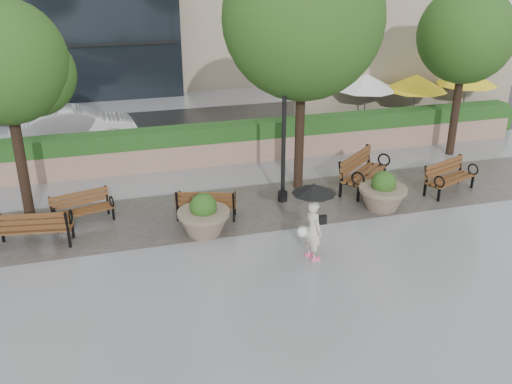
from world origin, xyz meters
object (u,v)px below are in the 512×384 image
object	(u,v)px
bench_2	(207,210)
bench_3	(363,179)
car_right	(77,126)
pedestrian	(313,214)
bench_4	(449,183)
planter_right	(383,194)
bench_1	(83,215)
bench_0	(35,235)
lamppost	(284,136)
planter_left	(204,219)

from	to	relation	value
bench_2	bench_3	world-z (taller)	bench_3
car_right	pedestrian	size ratio (longest dim) A/B	2.29
bench_4	planter_right	world-z (taller)	planter_right
bench_3	planter_right	xyz separation A→B (m)	(-0.12, -1.49, 0.11)
bench_1	bench_0	bearing A→B (deg)	-156.76
bench_1	lamppost	size ratio (longest dim) A/B	0.37
bench_2	planter_right	xyz separation A→B (m)	(4.92, -0.76, 0.19)
bench_1	planter_left	distance (m)	3.36
bench_3	planter_left	size ratio (longest dim) A/B	1.55
bench_3	car_right	world-z (taller)	car_right
bench_2	pedestrian	size ratio (longest dim) A/B	0.91
bench_0	planter_left	distance (m)	4.20
bench_2	lamppost	xyz separation A→B (m)	(2.37, 0.53, 1.75)
planter_left	bench_4	bearing A→B (deg)	5.00
bench_1	bench_2	xyz separation A→B (m)	(3.25, -0.60, 0.00)
planter_right	pedestrian	xyz separation A→B (m)	(-2.94, -2.09, 0.71)
bench_0	bench_2	xyz separation A→B (m)	(4.41, 0.33, -0.03)
car_right	planter_right	bearing A→B (deg)	-140.43
bench_3	bench_4	size ratio (longest dim) A/B	1.10
bench_4	lamppost	xyz separation A→B (m)	(-5.07, 0.77, 1.72)
bench_2	bench_3	size ratio (longest dim) A/B	0.82
car_right	pedestrian	bearing A→B (deg)	-157.90
bench_2	planter_left	distance (m)	0.96
bench_1	lamppost	distance (m)	5.90
planter_left	planter_right	distance (m)	5.18
bench_1	planter_right	distance (m)	8.29
planter_right	lamppost	bearing A→B (deg)	153.12
planter_right	pedestrian	size ratio (longest dim) A/B	0.72
pedestrian	bench_4	bearing A→B (deg)	-77.23
bench_1	planter_left	bearing A→B (deg)	-42.29
bench_2	bench_3	xyz separation A→B (m)	(5.05, 0.73, 0.07)
bench_3	lamppost	size ratio (longest dim) A/B	0.46
bench_2	planter_right	bearing A→B (deg)	-170.47
bench_4	lamppost	world-z (taller)	lamppost
bench_3	planter_right	bearing A→B (deg)	-134.71
bench_4	lamppost	bearing A→B (deg)	150.12
bench_3	lamppost	distance (m)	3.16
lamppost	pedestrian	bearing A→B (deg)	-96.71
bench_1	car_right	world-z (taller)	car_right
bench_0	car_right	world-z (taller)	car_right
bench_4	planter_left	xyz separation A→B (m)	(-7.70, -0.67, 0.16)
bench_4	planter_right	distance (m)	2.58
planter_left	pedestrian	world-z (taller)	pedestrian
bench_0	bench_3	distance (m)	9.51
planter_right	bench_4	bearing A→B (deg)	11.73
planter_right	car_right	distance (m)	11.89
bench_2	bench_4	distance (m)	7.45
bench_2	car_right	size ratio (longest dim) A/B	0.40
pedestrian	lamppost	bearing A→B (deg)	-19.47
planter_right	bench_3	bearing A→B (deg)	85.25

